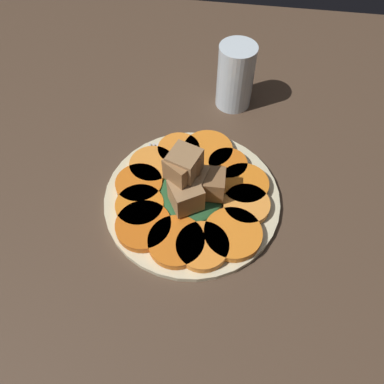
{
  "coord_description": "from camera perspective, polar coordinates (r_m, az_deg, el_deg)",
  "views": [
    {
      "loc": [
        32.73,
        4.85,
        51.22
      ],
      "look_at": [
        0.0,
        0.0,
        4.1
      ],
      "focal_mm": 35.0,
      "sensor_mm": 36.0,
      "label": 1
    }
  ],
  "objects": [
    {
      "name": "water_glass",
      "position": [
        0.71,
        6.62,
        17.07
      ],
      "size": [
        6.66,
        6.66,
        12.07
      ],
      "color": "silver",
      "rests_on": "table_slab"
    },
    {
      "name": "carrot_slice_3",
      "position": [
        0.57,
        -7.97,
        -2.13
      ],
      "size": [
        7.33,
        7.33,
        1.32
      ],
      "primitive_type": "cylinder",
      "color": "orange",
      "rests_on": "plate"
    },
    {
      "name": "carrot_slice_8",
      "position": [
        0.57,
        8.28,
        -1.96
      ],
      "size": [
        7.11,
        7.11,
        1.32
      ],
      "primitive_type": "cylinder",
      "color": "#F9963A",
      "rests_on": "plate"
    },
    {
      "name": "carrot_slice_11",
      "position": [
        0.63,
        2.44,
        6.36
      ],
      "size": [
        8.25,
        8.25,
        1.32
      ],
      "primitive_type": "cylinder",
      "color": "orange",
      "rests_on": "plate"
    },
    {
      "name": "carrot_slice_7",
      "position": [
        0.54,
        6.22,
        -6.37
      ],
      "size": [
        8.43,
        8.43,
        1.32
      ],
      "primitive_type": "cylinder",
      "color": "orange",
      "rests_on": "plate"
    },
    {
      "name": "carrot_slice_9",
      "position": [
        0.59,
        7.93,
        1.14
      ],
      "size": [
        7.73,
        7.73,
        1.32
      ],
      "primitive_type": "cylinder",
      "color": "orange",
      "rests_on": "plate"
    },
    {
      "name": "carrot_slice_10",
      "position": [
        0.62,
        5.46,
        4.16
      ],
      "size": [
        6.36,
        6.36,
        1.32
      ],
      "primitive_type": "cylinder",
      "color": "orange",
      "rests_on": "plate"
    },
    {
      "name": "plate",
      "position": [
        0.59,
        -0.0,
        -0.88
      ],
      "size": [
        27.45,
        27.45,
        1.05
      ],
      "color": "beige",
      "rests_on": "table_slab"
    },
    {
      "name": "center_pile",
      "position": [
        0.55,
        -0.15,
        1.36
      ],
      "size": [
        11.04,
        9.93,
        9.77
      ],
      "color": "#235128",
      "rests_on": "plate"
    },
    {
      "name": "fork",
      "position": [
        0.59,
        -6.52,
        0.73
      ],
      "size": [
        19.39,
        3.43,
        0.4
      ],
      "rotation": [
        0.0,
        0.0,
        0.09
      ],
      "color": "silver",
      "rests_on": "plate"
    },
    {
      "name": "carrot_slice_4",
      "position": [
        0.55,
        -7.4,
        -5.14
      ],
      "size": [
        8.17,
        8.17,
        1.32
      ],
      "primitive_type": "cylinder",
      "color": "orange",
      "rests_on": "plate"
    },
    {
      "name": "table_slab",
      "position": [
        0.6,
        -0.0,
        -1.7
      ],
      "size": [
        120.0,
        120.0,
        2.0
      ],
      "primitive_type": "cube",
      "color": "#4C3828",
      "rests_on": "ground"
    },
    {
      "name": "carrot_slice_0",
      "position": [
        0.63,
        -2.03,
        6.38
      ],
      "size": [
        7.05,
        7.05,
        1.32
      ],
      "primitive_type": "cylinder",
      "color": "orange",
      "rests_on": "plate"
    },
    {
      "name": "carrot_slice_6",
      "position": [
        0.53,
        1.6,
        -8.27
      ],
      "size": [
        7.54,
        7.54,
        1.32
      ],
      "primitive_type": "cylinder",
      "color": "orange",
      "rests_on": "plate"
    },
    {
      "name": "carrot_slice_1",
      "position": [
        0.62,
        -6.08,
        4.08
      ],
      "size": [
        7.38,
        7.38,
        1.32
      ],
      "primitive_type": "cylinder",
      "color": "orange",
      "rests_on": "plate"
    },
    {
      "name": "carrot_slice_5",
      "position": [
        0.54,
        -2.41,
        -7.56
      ],
      "size": [
        8.12,
        8.12,
        1.32
      ],
      "primitive_type": "cylinder",
      "color": "orange",
      "rests_on": "plate"
    },
    {
      "name": "carrot_slice_2",
      "position": [
        0.59,
        -8.06,
        1.21
      ],
      "size": [
        7.39,
        7.39,
        1.32
      ],
      "primitive_type": "cylinder",
      "color": "orange",
      "rests_on": "plate"
    }
  ]
}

